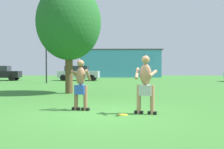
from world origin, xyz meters
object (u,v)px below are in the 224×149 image
at_px(tree_behind_players, 69,23).
at_px(lamp_post, 46,43).
at_px(player_in_gray, 146,83).
at_px(frisbee, 123,115).
at_px(car_silver_far_end, 79,73).
at_px(player_near, 81,84).

bearing_deg(tree_behind_players, lamp_post, 111.56).
height_order(player_in_gray, tree_behind_players, tree_behind_players).
height_order(frisbee, car_silver_far_end, car_silver_far_end).
xyz_separation_m(player_in_gray, car_silver_far_end, (-4.90, 20.62, -0.10)).
xyz_separation_m(car_silver_far_end, tree_behind_players, (1.50, -14.28, 2.97)).
xyz_separation_m(frisbee, car_silver_far_end, (-4.22, 20.81, 0.81)).
height_order(player_near, car_silver_far_end, player_near).
xyz_separation_m(car_silver_far_end, lamp_post, (-2.17, -4.99, 2.79)).
bearing_deg(lamp_post, player_in_gray, -65.66).
relative_size(player_in_gray, lamp_post, 0.29).
bearing_deg(lamp_post, player_near, -71.32).
distance_m(frisbee, tree_behind_players, 8.02).
bearing_deg(frisbee, car_silver_far_end, 101.47).
height_order(player_in_gray, frisbee, player_in_gray).
distance_m(car_silver_far_end, tree_behind_players, 14.66).
bearing_deg(player_in_gray, player_near, 161.42).
height_order(player_near, player_in_gray, player_in_gray).
distance_m(player_near, car_silver_far_end, 20.15).
distance_m(player_in_gray, lamp_post, 17.36).
distance_m(player_near, tree_behind_players, 6.53).
xyz_separation_m(player_near, car_silver_far_end, (-2.89, 19.94, -0.03)).
bearing_deg(frisbee, player_in_gray, 15.41).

